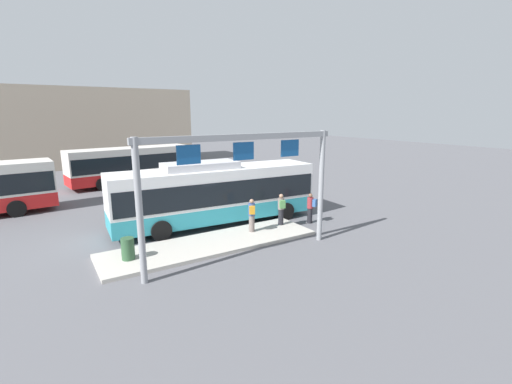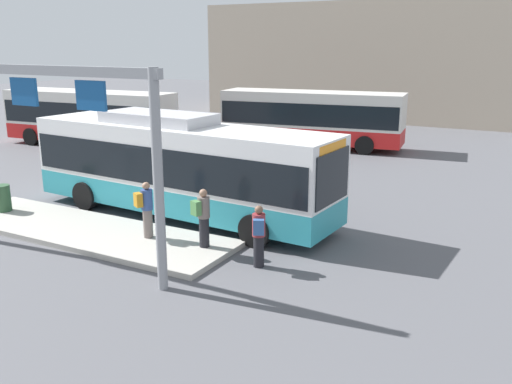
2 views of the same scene
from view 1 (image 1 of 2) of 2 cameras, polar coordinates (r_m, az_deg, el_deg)
The scene contains 10 objects.
ground_plane at distance 19.74m, azimuth -6.34°, elevation -5.06°, with size 120.00×120.00×0.00m, color #56565B.
platform_curb at distance 16.62m, azimuth -6.96°, elevation -8.23°, with size 10.00×2.80×0.16m, color #B2ADA3.
bus_main at distance 19.27m, azimuth -6.49°, elevation 0.08°, with size 11.23×3.20×3.46m.
bus_background_left at distance 32.11m, azimuth -19.46°, elevation 4.40°, with size 10.31×3.80×3.10m.
person_boarding at distance 18.68m, azimuth 4.07°, elevation -2.68°, with size 0.47×0.59×1.67m.
person_waiting_near at distance 19.70m, azimuth 8.78°, elevation -2.47°, with size 0.51×0.60×1.67m.
person_waiting_mid at distance 17.56m, azimuth -0.69°, elevation -3.65°, with size 0.52×0.60×1.67m.
platform_sign_gantry at distance 14.12m, azimuth -1.99°, elevation 3.46°, with size 8.72×0.24×5.20m.
station_building at distance 46.43m, azimuth -26.44°, elevation 9.31°, with size 24.09×8.00×8.68m, color tan.
trash_bin at distance 15.37m, azimuth -19.92°, elevation -8.57°, with size 0.52×0.52×0.90m, color #2D5133.
Camera 1 is at (-8.12, -16.98, 5.97)m, focal length 24.86 mm.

